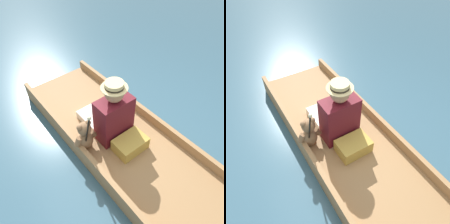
# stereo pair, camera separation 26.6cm
# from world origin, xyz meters

# --- Properties ---
(ground_plane) EXTENTS (16.00, 16.00, 0.00)m
(ground_plane) POSITION_xyz_m (0.00, 0.00, 0.00)
(ground_plane) COLOR #385B70
(punt_boat) EXTENTS (1.13, 3.37, 0.29)m
(punt_boat) POSITION_xyz_m (0.00, 0.00, 0.09)
(punt_boat) COLOR #997047
(punt_boat) RESTS_ON ground_plane
(seat_cushion) EXTENTS (0.40, 0.28, 0.17)m
(seat_cushion) POSITION_xyz_m (-0.02, -0.26, 0.24)
(seat_cushion) COLOR #B7933D
(seat_cushion) RESTS_ON punt_boat
(seated_person) EXTENTS (0.45, 0.75, 0.87)m
(seated_person) POSITION_xyz_m (-0.04, 0.11, 0.48)
(seated_person) COLOR white
(seated_person) RESTS_ON punt_boat
(teddy_bear) EXTENTS (0.32, 0.19, 0.46)m
(teddy_bear) POSITION_xyz_m (-0.43, 0.11, 0.37)
(teddy_bear) COLOR #846042
(teddy_bear) RESTS_ON punt_boat
(wine_glass) EXTENTS (0.11, 0.11, 0.11)m
(wine_glass) POSITION_xyz_m (0.32, 0.43, 0.24)
(wine_glass) COLOR silver
(wine_glass) RESTS_ON punt_boat
(walking_cane) EXTENTS (0.04, 0.21, 0.73)m
(walking_cane) POSITION_xyz_m (-0.46, -0.01, 0.59)
(walking_cane) COLOR black
(walking_cane) RESTS_ON punt_boat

